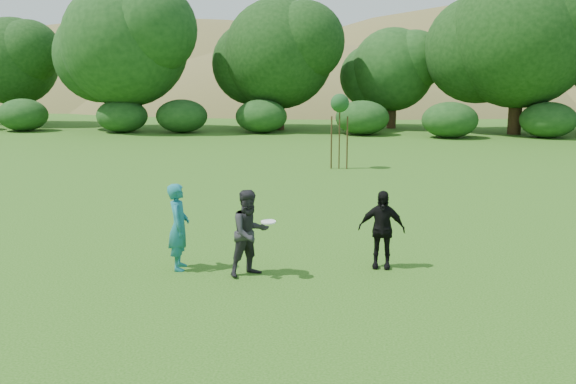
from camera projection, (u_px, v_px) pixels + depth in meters
The scene contains 8 objects.
ground at pixel (266, 284), 11.41m from camera, with size 120.00×120.00×0.00m, color #19470C.
player_teal at pixel (179, 227), 12.14m from camera, with size 0.61×0.40×1.66m, color #1A6A75.
player_grey at pixel (250, 233), 11.77m from camera, with size 0.78×0.61×1.61m, color #262528.
player_black at pixel (381, 229), 12.23m from camera, with size 0.89×0.37×1.51m, color black.
frisbee at pixel (268, 222), 11.52m from camera, with size 0.27×0.27×0.04m.
sapling at pixel (340, 105), 24.11m from camera, with size 0.70×0.70×2.85m.
hillside at pixel (352, 196), 80.38m from camera, with size 150.00×72.00×52.00m.
tree_row at pixel (398, 50), 37.99m from camera, with size 53.92×10.38×9.62m.
Camera 1 is at (1.81, -10.74, 3.78)m, focal length 40.00 mm.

